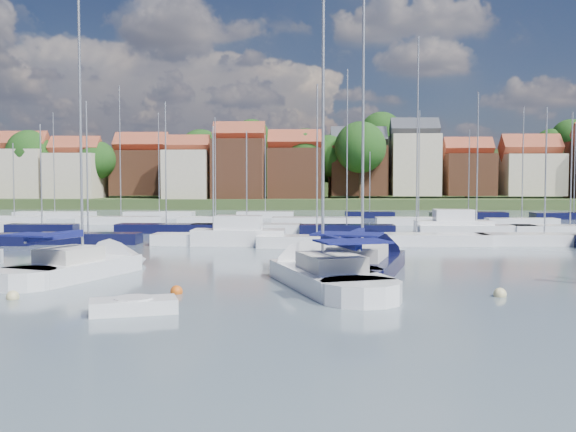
{
  "coord_description": "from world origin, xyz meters",
  "views": [
    {
      "loc": [
        0.37,
        -28.4,
        4.76
      ],
      "look_at": [
        -1.31,
        14.0,
        2.53
      ],
      "focal_mm": 40.0,
      "sensor_mm": 36.0,
      "label": 1
    }
  ],
  "objects": [
    {
      "name": "buoy_c",
      "position": [
        -5.48,
        -1.42,
        0.0
      ],
      "size": [
        0.53,
        0.53,
        0.53
      ],
      "primitive_type": "sphere",
      "color": "#D85914",
      "rests_on": "ground"
    },
    {
      "name": "buoy_b",
      "position": [
        -11.88,
        -2.96,
        0.0
      ],
      "size": [
        0.52,
        0.52,
        0.52
      ],
      "primitive_type": "sphere",
      "color": "beige",
      "rests_on": "ground"
    },
    {
      "name": "marina_field",
      "position": [
        1.91,
        35.15,
        0.43
      ],
      "size": [
        79.62,
        41.41,
        15.93
      ],
      "color": "white",
      "rests_on": "ground"
    },
    {
      "name": "sailboat_left",
      "position": [
        -11.09,
        4.35,
        0.36
      ],
      "size": [
        6.44,
        11.53,
        15.21
      ],
      "rotation": [
        0.0,
        0.0,
        1.24
      ],
      "color": "white",
      "rests_on": "ground"
    },
    {
      "name": "tender",
      "position": [
        -6.18,
        -5.48,
        0.26
      ],
      "size": [
        3.39,
        2.34,
        0.67
      ],
      "rotation": [
        0.0,
        0.0,
        0.32
      ],
      "color": "white",
      "rests_on": "ground"
    },
    {
      "name": "buoy_e",
      "position": [
        3.42,
        7.07,
        0.0
      ],
      "size": [
        0.42,
        0.42,
        0.42
      ],
      "primitive_type": "sphere",
      "color": "beige",
      "rests_on": "ground"
    },
    {
      "name": "buoy_f",
      "position": [
        8.16,
        -1.55,
        0.0
      ],
      "size": [
        0.54,
        0.54,
        0.54
      ],
      "primitive_type": "sphere",
      "color": "beige",
      "rests_on": "ground"
    },
    {
      "name": "sailboat_centre",
      "position": [
        0.46,
        2.26,
        0.35
      ],
      "size": [
        7.14,
        12.91,
        16.95
      ],
      "rotation": [
        0.0,
        0.0,
        1.9
      ],
      "color": "white",
      "rests_on": "ground"
    },
    {
      "name": "ground",
      "position": [
        0.0,
        40.0,
        0.0
      ],
      "size": [
        260.0,
        260.0,
        0.0
      ],
      "primitive_type": "plane",
      "color": "#475661",
      "rests_on": "ground"
    },
    {
      "name": "far_shore_town",
      "position": [
        2.23,
        132.67,
        4.61
      ],
      "size": [
        212.46,
        90.0,
        22.27
      ],
      "color": "#3A4924",
      "rests_on": "ground"
    },
    {
      "name": "sailboat_navy",
      "position": [
        3.3,
        6.8,
        0.34
      ],
      "size": [
        6.99,
        14.43,
        19.2
      ],
      "rotation": [
        0.0,
        0.0,
        1.32
      ],
      "color": "black",
      "rests_on": "ground"
    },
    {
      "name": "buoy_d",
      "position": [
        1.51,
        -2.36,
        0.0
      ],
      "size": [
        0.43,
        0.43,
        0.43
      ],
      "primitive_type": "sphere",
      "color": "beige",
      "rests_on": "ground"
    }
  ]
}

